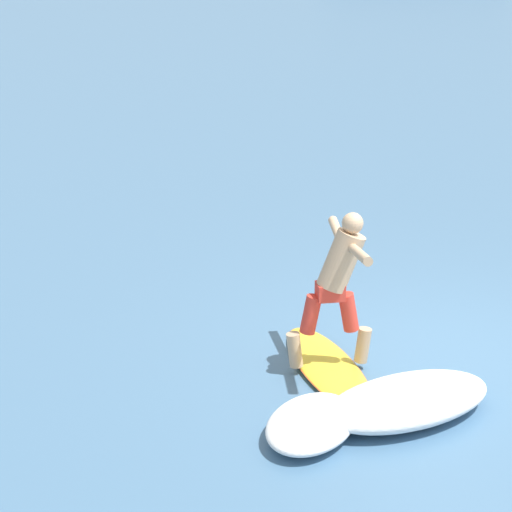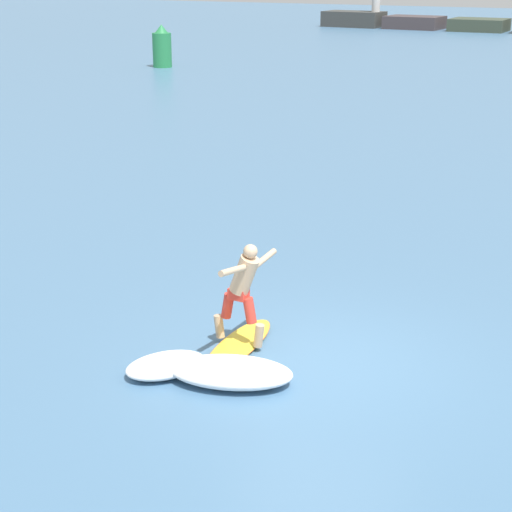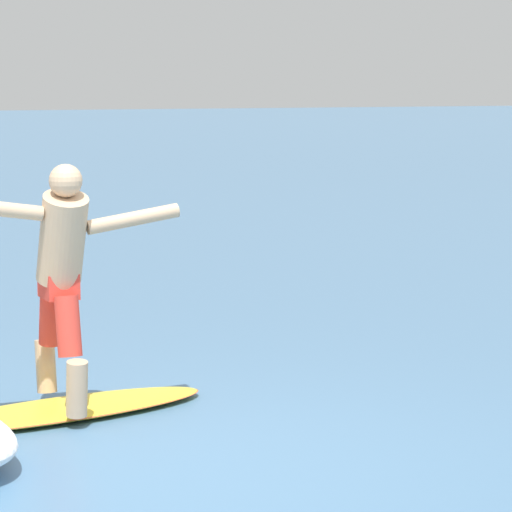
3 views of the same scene
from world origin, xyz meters
name	(u,v)px [view 1 (image 1 of 3)]	position (x,y,z in m)	size (l,w,h in m)	color
ground_plane	(450,357)	(0.00, 0.00, 0.00)	(200.00, 200.00, 0.00)	teal
surfboard	(330,369)	(-1.27, -0.09, 0.04)	(0.69, 2.14, 0.21)	yellow
surfer	(339,278)	(-1.19, -0.06, 0.97)	(0.85, 1.47, 1.53)	tan
wave_foam_at_tail	(311,424)	(-1.76, -1.26, 0.12)	(1.24, 1.36, 0.24)	white
wave_foam_at_nose	(407,401)	(-0.83, -1.10, 0.16)	(1.86, 1.34, 0.31)	white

